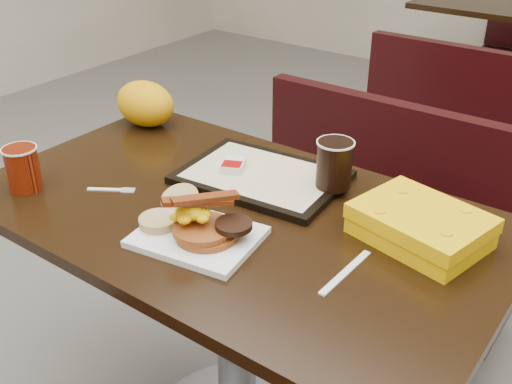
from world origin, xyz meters
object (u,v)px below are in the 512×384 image
Objects in this scene: hashbrown_sleeve_left at (233,165)px; platter at (197,237)px; paper_bag at (145,104)px; clamshell at (420,226)px; bench_near_n at (364,224)px; tray at (262,177)px; bench_far_s at (483,116)px; table_near at (236,336)px; knife at (346,272)px; pancake_stack at (207,231)px; coffee_cup_near at (23,169)px; fork at (104,189)px; coffee_cup_far at (334,164)px.

platter is at bearing -91.25° from hashbrown_sleeve_left.
clamshell is at bearing -6.82° from paper_bag.
bench_near_n is 0.71m from hashbrown_sleeve_left.
paper_bag reaches higher than tray.
platter reaches higher than bench_far_s.
table_near is 0.50m from knife.
table_near is 0.41m from tray.
pancake_stack reaches higher than table_near.
paper_bag reaches higher than bench_near_n.
hashbrown_sleeve_left is (-0.14, 0.27, -0.00)m from pancake_stack.
hashbrown_sleeve_left is 0.28× the size of clamshell.
coffee_cup_near is at bearing -144.47° from tray.
fork is at bearing -83.87° from knife.
tray is 0.19m from coffee_cup_far.
table_near is 7.03× the size of knife.
bench_far_s is 3.98× the size of clamshell.
table_near is at bearing -76.84° from hashbrown_sleeve_left.
hashbrown_sleeve_left is at bearing -100.22° from bench_near_n.
fork is 1.01× the size of coffee_cup_far.
pancake_stack reaches higher than fork.
knife is at bearing 15.31° from pancake_stack.
pancake_stack is 0.30m from tray.
fork reaches higher than bench_far_s.
paper_bag is (-0.55, 0.37, 0.04)m from pancake_stack.
bench_near_n is 5.35× the size of paper_bag.
knife is at bearing -11.16° from table_near.
bench_near_n is 7.88× the size of pancake_stack.
coffee_cup_near is 1.51× the size of hashbrown_sleeve_left.
coffee_cup_far is (0.24, 0.07, 0.05)m from hashbrown_sleeve_left.
table_near is 0.58m from clamshell.
coffee_cup_far is (0.14, -0.50, 0.46)m from bench_near_n.
coffee_cup_far is 0.26m from clamshell.
clamshell is at bearing 162.92° from knife.
coffee_cup_near is 0.94× the size of fork.
coffee_cup_near is (-0.49, -0.08, 0.03)m from pancake_stack.
clamshell reaches higher than bench_near_n.
hashbrown_sleeve_left is at bearing -167.92° from clamshell.
paper_bag is at bearing 88.38° from fork.
fork reaches higher than bench_near_n.
hashbrown_sleeve_left is at bearing 118.01° from pancake_stack.
table_near is 0.49m from fork.
platter is 0.64× the size of tray.
clamshell reaches higher than knife.
tray reaches higher than bench_near_n.
bench_near_n is at bearing 63.67° from coffee_cup_near.
platter is 1.93× the size of pancake_stack.
coffee_cup_near reaches higher than bench_near_n.
table_near is 9.46× the size of pancake_stack.
coffee_cup_near is (-0.45, -0.22, 0.43)m from table_near.
hashbrown_sleeve_left is at bearing 128.25° from table_near.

